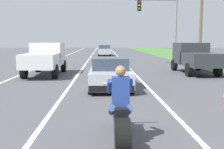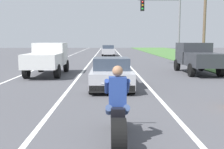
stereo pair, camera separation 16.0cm
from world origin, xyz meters
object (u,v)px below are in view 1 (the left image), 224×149
object	(u,v)px
sports_car_silver	(110,74)
pickup_truck_right_shoulder_dark_grey	(195,56)
traffic_light_mast_near	(164,20)
distant_car_far_ahead	(104,50)
pickup_truck_left_lane_white	(45,57)
motorcycle_with_rider	(120,115)

from	to	relation	value
sports_car_silver	pickup_truck_right_shoulder_dark_grey	bearing A→B (deg)	42.72
traffic_light_mast_near	distant_car_far_ahead	xyz separation A→B (m)	(-5.00, 14.86, -3.16)
pickup_truck_left_lane_white	distant_car_far_ahead	bearing A→B (deg)	79.99
sports_car_silver	pickup_truck_right_shoulder_dark_grey	distance (m)	7.71
sports_car_silver	distant_car_far_ahead	size ratio (longest dim) A/B	1.08
sports_car_silver	traffic_light_mast_near	distance (m)	12.94
pickup_truck_left_lane_white	pickup_truck_right_shoulder_dark_grey	bearing A→B (deg)	3.49
motorcycle_with_rider	traffic_light_mast_near	distance (m)	19.20
sports_car_silver	pickup_truck_right_shoulder_dark_grey	xyz separation A→B (m)	(5.66, 5.22, 0.48)
traffic_light_mast_near	distant_car_far_ahead	size ratio (longest dim) A/B	1.50
motorcycle_with_rider	pickup_truck_right_shoulder_dark_grey	size ratio (longest dim) A/B	0.46
motorcycle_with_rider	sports_car_silver	size ratio (longest dim) A/B	0.51
sports_car_silver	distant_car_far_ahead	bearing A→B (deg)	90.09
pickup_truck_right_shoulder_dark_grey	traffic_light_mast_near	size ratio (longest dim) A/B	0.80
motorcycle_with_rider	pickup_truck_left_lane_white	size ratio (longest dim) A/B	0.46
pickup_truck_left_lane_white	traffic_light_mast_near	bearing A→B (deg)	37.77
motorcycle_with_rider	sports_car_silver	distance (m)	6.76
pickup_truck_left_lane_white	distant_car_far_ahead	size ratio (longest dim) A/B	1.20
sports_car_silver	pickup_truck_left_lane_white	distance (m)	6.06
traffic_light_mast_near	distant_car_far_ahead	distance (m)	16.00
distant_car_far_ahead	pickup_truck_left_lane_white	bearing A→B (deg)	-100.01
sports_car_silver	traffic_light_mast_near	size ratio (longest dim) A/B	0.72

